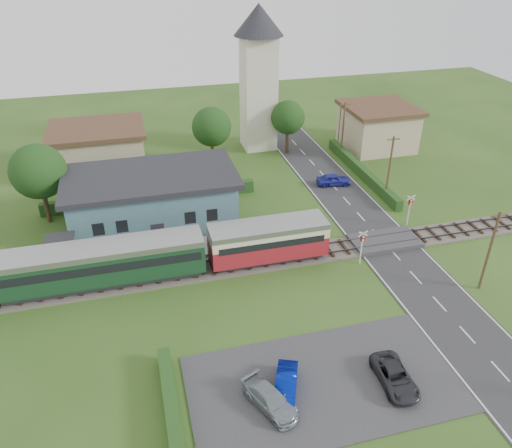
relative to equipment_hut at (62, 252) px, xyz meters
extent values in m
plane|color=#2D4C19|center=(18.00, -5.20, -1.75)|extent=(120.00, 120.00, 0.00)
cube|color=#4C443D|center=(18.00, -3.20, -1.65)|extent=(76.00, 3.20, 0.20)
cube|color=#3F3F47|center=(18.00, -3.92, -1.33)|extent=(76.00, 0.08, 0.15)
cube|color=#3F3F47|center=(18.00, -2.48, -1.33)|extent=(76.00, 0.08, 0.15)
cube|color=#28282B|center=(28.00, -5.20, -1.72)|extent=(6.00, 70.00, 0.05)
cube|color=#333335|center=(16.50, -17.20, -1.71)|extent=(17.00, 9.00, 0.08)
cube|color=#333335|center=(28.00, -3.20, -1.52)|extent=(6.20, 3.40, 0.45)
cube|color=gray|center=(8.00, 0.00, -1.52)|extent=(30.00, 3.00, 0.45)
cube|color=beige|center=(0.00, 0.00, -0.10)|extent=(2.00, 2.00, 2.40)
cube|color=#232328|center=(0.00, 0.00, 1.18)|extent=(2.30, 2.30, 0.15)
cube|color=#416873|center=(8.00, 5.80, 0.65)|extent=(15.00, 8.00, 4.80)
cube|color=#232328|center=(8.00, 5.80, 3.30)|extent=(16.00, 9.00, 0.50)
cube|color=#232328|center=(8.00, 1.86, -0.65)|extent=(1.20, 0.12, 2.20)
cube|color=black|center=(3.00, 1.86, 0.65)|extent=(1.00, 0.12, 1.20)
cube|color=black|center=(5.00, 1.86, 0.65)|extent=(1.00, 0.12, 1.20)
cube|color=black|center=(11.00, 1.86, 0.65)|extent=(1.00, 0.12, 1.20)
cube|color=black|center=(13.00, 1.86, 0.65)|extent=(1.00, 0.12, 1.20)
cube|color=#232328|center=(16.87, -3.20, -1.16)|extent=(9.00, 2.20, 0.50)
cube|color=maroon|center=(16.87, -3.20, -0.16)|extent=(10.00, 2.80, 1.80)
cube|color=beige|center=(16.87, -3.20, 1.09)|extent=(10.00, 2.82, 0.90)
cube|color=black|center=(16.87, -3.20, 0.74)|extent=(9.00, 2.88, 0.60)
cube|color=gray|center=(16.87, -3.20, 1.74)|extent=(10.00, 2.90, 0.45)
cube|color=#232328|center=(3.27, -3.20, -1.16)|extent=(15.20, 2.20, 0.50)
cube|color=#15371F|center=(3.27, -3.20, 0.34)|extent=(16.00, 2.80, 2.60)
cube|color=black|center=(3.27, -3.20, 0.74)|extent=(15.40, 2.86, 0.70)
cube|color=gray|center=(3.27, -3.20, 1.74)|extent=(16.00, 2.90, 0.50)
cube|color=beige|center=(23.00, 22.80, 5.25)|extent=(4.00, 4.00, 14.00)
cone|color=#232328|center=(23.00, 22.80, 14.05)|extent=(6.00, 6.00, 3.60)
cube|color=tan|center=(3.00, 19.80, 0.75)|extent=(10.00, 8.00, 5.00)
cube|color=#472D1E|center=(3.00, 19.80, 3.50)|extent=(10.80, 8.80, 0.50)
cube|color=tan|center=(38.00, 18.80, 0.75)|extent=(8.00, 8.00, 5.00)
cube|color=#472D1E|center=(38.00, 18.80, 3.50)|extent=(8.80, 8.80, 0.50)
cube|color=#193814|center=(7.00, -17.20, -1.15)|extent=(0.80, 9.00, 1.20)
cube|color=#193814|center=(32.20, 10.80, -1.15)|extent=(0.80, 18.00, 1.20)
cube|color=#193814|center=(8.00, 10.30, -1.10)|extent=(22.00, 0.80, 1.30)
cylinder|color=#332316|center=(-2.00, 8.80, 0.32)|extent=(0.44, 0.44, 4.12)
sphere|color=#143311|center=(-2.00, 8.80, 3.65)|extent=(5.20, 5.20, 5.20)
cylinder|color=#332316|center=(16.00, 17.80, 0.18)|extent=(0.44, 0.44, 3.85)
sphere|color=#143311|center=(16.00, 17.80, 3.29)|extent=(4.60, 4.60, 4.60)
cylinder|color=#332316|center=(26.00, 19.80, 0.04)|extent=(0.44, 0.44, 3.58)
sphere|color=#143311|center=(26.00, 19.80, 2.93)|extent=(4.20, 4.20, 4.20)
cylinder|color=#473321|center=(32.20, -11.20, 1.75)|extent=(0.22, 0.22, 7.00)
cube|color=#473321|center=(32.20, -11.20, 4.95)|extent=(1.40, 0.10, 0.10)
cylinder|color=#473321|center=(32.20, 4.80, 1.75)|extent=(0.22, 0.22, 7.00)
cube|color=#473321|center=(32.20, 4.80, 4.95)|extent=(1.40, 0.10, 0.10)
cylinder|color=#473321|center=(32.20, 16.80, 1.75)|extent=(0.22, 0.22, 7.00)
cube|color=#473321|center=(32.20, 16.80, 4.95)|extent=(1.40, 0.10, 0.10)
cylinder|color=silver|center=(24.40, -5.60, -0.25)|extent=(0.12, 0.12, 3.00)
cube|color=#232328|center=(24.40, -5.60, 0.85)|extent=(0.35, 0.18, 0.55)
sphere|color=#FF190C|center=(24.40, -5.72, 1.00)|extent=(0.14, 0.14, 0.14)
sphere|color=#FF190C|center=(24.40, -5.72, 0.70)|extent=(0.14, 0.14, 0.14)
cube|color=silver|center=(24.40, -5.60, 1.25)|extent=(0.84, 0.05, 0.55)
cube|color=silver|center=(24.40, -5.60, 1.25)|extent=(0.84, 0.05, 0.55)
cylinder|color=silver|center=(31.60, -0.80, -0.25)|extent=(0.12, 0.12, 3.00)
cube|color=#232328|center=(31.60, -0.80, 0.85)|extent=(0.35, 0.18, 0.55)
sphere|color=#FF190C|center=(31.60, -0.92, 1.00)|extent=(0.14, 0.14, 0.14)
sphere|color=#FF190C|center=(31.60, -0.92, 0.70)|extent=(0.14, 0.14, 0.14)
cube|color=silver|center=(31.60, -0.80, 1.25)|extent=(0.84, 0.05, 0.55)
cube|color=silver|center=(31.60, -0.80, 1.25)|extent=(0.84, 0.05, 0.55)
cylinder|color=#3F3F47|center=(-4.00, 14.80, 0.75)|extent=(0.14, 0.14, 5.00)
sphere|color=orange|center=(-4.00, 14.80, 3.25)|extent=(0.30, 0.30, 0.30)
cylinder|color=#3F3F47|center=(34.00, 21.80, 0.75)|extent=(0.14, 0.14, 5.00)
sphere|color=orange|center=(34.00, 21.80, 3.25)|extent=(0.30, 0.30, 0.30)
imported|color=#212696|center=(28.10, 9.29, -1.05)|extent=(3.99, 2.09, 1.29)
imported|color=#001483|center=(14.03, -17.21, -1.07)|extent=(2.54, 3.86, 1.20)
imported|color=gray|center=(12.76, -18.06, -1.07)|extent=(3.23, 4.41, 1.19)
imported|color=#2B2A30|center=(20.80, -18.36, -1.09)|extent=(2.11, 4.24, 1.15)
imported|color=gray|center=(14.96, -0.50, -0.47)|extent=(0.69, 0.55, 1.66)
imported|color=gray|center=(1.61, -0.33, -0.42)|extent=(0.91, 1.03, 1.75)
camera|label=1|loc=(6.78, -37.42, 22.95)|focal=35.00mm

